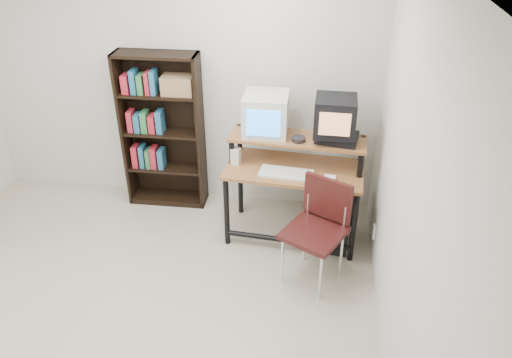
# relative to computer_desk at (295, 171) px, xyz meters

# --- Properties ---
(floor) EXTENTS (4.00, 4.00, 0.01)m
(floor) POSITION_rel_computer_desk_xyz_m (-1.25, -1.43, -0.70)
(floor) COLOR #B6AD96
(floor) RESTS_ON ground
(back_wall) EXTENTS (4.00, 0.01, 2.60)m
(back_wall) POSITION_rel_computer_desk_xyz_m (-1.25, 0.57, 0.61)
(back_wall) COLOR beige
(back_wall) RESTS_ON floor
(right_wall) EXTENTS (0.01, 4.00, 2.60)m
(right_wall) POSITION_rel_computer_desk_xyz_m (0.75, -1.43, 0.61)
(right_wall) COLOR beige
(right_wall) RESTS_ON floor
(computer_desk) EXTENTS (1.26, 0.69, 0.98)m
(computer_desk) POSITION_rel_computer_desk_xyz_m (0.00, 0.00, 0.00)
(computer_desk) COLOR brown
(computer_desk) RESTS_ON floor
(crt_monitor) EXTENTS (0.40, 0.41, 0.38)m
(crt_monitor) POSITION_rel_computer_desk_xyz_m (-0.29, 0.17, 0.47)
(crt_monitor) COLOR beige
(crt_monitor) RESTS_ON computer_desk
(vcr) EXTENTS (0.40, 0.32, 0.08)m
(vcr) POSITION_rel_computer_desk_xyz_m (0.35, 0.08, 0.32)
(vcr) COLOR black
(vcr) RESTS_ON computer_desk
(crt_tv) EXTENTS (0.35, 0.35, 0.33)m
(crt_tv) POSITION_rel_computer_desk_xyz_m (0.32, 0.08, 0.52)
(crt_tv) COLOR black
(crt_tv) RESTS_ON vcr
(cd_spindle) EXTENTS (0.15, 0.15, 0.05)m
(cd_spindle) POSITION_rel_computer_desk_xyz_m (0.02, 0.03, 0.30)
(cd_spindle) COLOR #26262B
(cd_spindle) RESTS_ON computer_desk
(keyboard) EXTENTS (0.49, 0.25, 0.03)m
(keyboard) POSITION_rel_computer_desk_xyz_m (-0.07, -0.15, 0.05)
(keyboard) COLOR beige
(keyboard) RESTS_ON computer_desk
(mousepad) EXTENTS (0.24, 0.21, 0.01)m
(mousepad) POSITION_rel_computer_desk_xyz_m (0.32, -0.17, 0.03)
(mousepad) COLOR black
(mousepad) RESTS_ON computer_desk
(mouse) EXTENTS (0.11, 0.07, 0.03)m
(mouse) POSITION_rel_computer_desk_xyz_m (0.32, -0.16, 0.05)
(mouse) COLOR white
(mouse) RESTS_ON mousepad
(desk_speaker) EXTENTS (0.09, 0.09, 0.17)m
(desk_speaker) POSITION_rel_computer_desk_xyz_m (-0.54, -0.02, 0.11)
(desk_speaker) COLOR beige
(desk_speaker) RESTS_ON computer_desk
(pc_tower) EXTENTS (0.23, 0.46, 0.42)m
(pc_tower) POSITION_rel_computer_desk_xyz_m (0.44, -0.07, -0.48)
(pc_tower) COLOR black
(pc_tower) RESTS_ON floor
(school_chair) EXTENTS (0.60, 0.60, 0.90)m
(school_chair) POSITION_rel_computer_desk_xyz_m (0.25, -0.56, -0.14)
(school_chair) COLOR black
(school_chair) RESTS_ON floor
(bookshelf) EXTENTS (0.81, 0.29, 1.60)m
(bookshelf) POSITION_rel_computer_desk_xyz_m (-1.36, 0.42, 0.14)
(bookshelf) COLOR black
(bookshelf) RESTS_ON floor
(wall_outlet) EXTENTS (0.02, 0.08, 0.12)m
(wall_outlet) POSITION_rel_computer_desk_xyz_m (0.74, -0.28, -0.39)
(wall_outlet) COLOR beige
(wall_outlet) RESTS_ON right_wall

